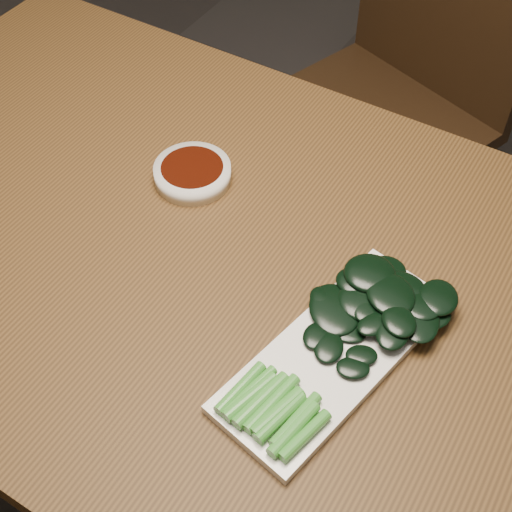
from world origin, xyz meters
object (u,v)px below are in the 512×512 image
(serving_plate, at_px, (334,354))
(gai_lan, at_px, (361,323))
(chair_far, at_px, (391,92))
(table, at_px, (233,290))
(sauce_bowl, at_px, (193,173))

(serving_plate, relative_size, gai_lan, 1.04)
(serving_plate, bearing_deg, chair_far, 107.66)
(serving_plate, bearing_deg, table, 160.45)
(table, relative_size, chair_far, 1.57)
(table, xyz_separation_m, serving_plate, (0.19, -0.07, 0.08))
(table, height_order, chair_far, chair_far)
(table, relative_size, gai_lan, 4.26)
(chair_far, xyz_separation_m, serving_plate, (0.27, -0.86, 0.27))
(table, distance_m, chair_far, 0.82)
(table, relative_size, sauce_bowl, 12.26)
(chair_far, relative_size, gai_lan, 2.71)
(sauce_bowl, bearing_deg, gai_lan, -19.92)
(serving_plate, height_order, gai_lan, gai_lan)
(table, relative_size, serving_plate, 4.10)
(gai_lan, bearing_deg, serving_plate, -104.26)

